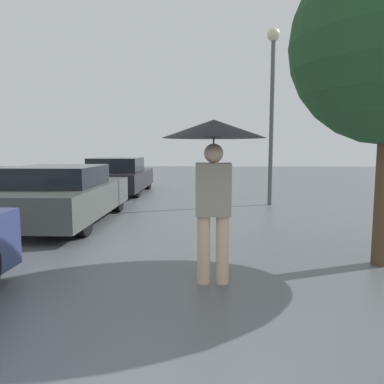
% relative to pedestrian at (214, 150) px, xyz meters
% --- Properties ---
extents(pedestrian, '(1.14, 1.14, 1.84)m').
position_rel_pedestrian_xyz_m(pedestrian, '(0.00, 0.00, 0.00)').
color(pedestrian, beige).
rests_on(pedestrian, ground_plane).
extents(parked_car_middle, '(1.84, 4.11, 1.17)m').
position_rel_pedestrian_xyz_m(parked_car_middle, '(-3.03, 3.42, -0.94)').
color(parked_car_middle, '#4C514C').
rests_on(parked_car_middle, ground_plane).
extents(parked_car_farthest, '(1.85, 3.87, 1.20)m').
position_rel_pedestrian_xyz_m(parked_car_farthest, '(-3.04, 8.42, -0.94)').
color(parked_car_farthest, black).
rests_on(parked_car_farthest, ground_plane).
extents(street_lamp, '(0.34, 0.34, 4.60)m').
position_rel_pedestrian_xyz_m(street_lamp, '(1.66, 5.98, 1.61)').
color(street_lamp, '#515456').
rests_on(street_lamp, ground_plane).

